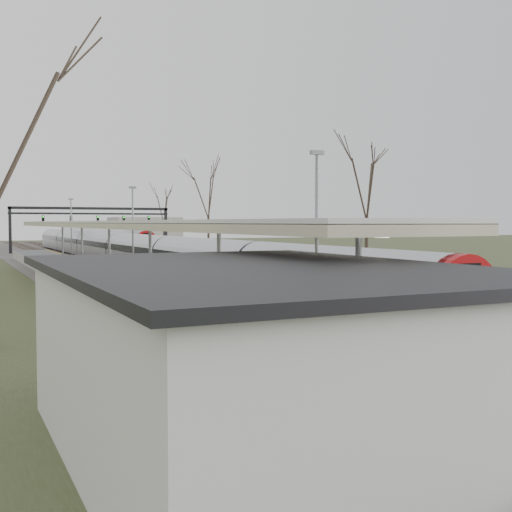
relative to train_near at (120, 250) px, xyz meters
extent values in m
cube|color=#474442|center=(2.50, -3.33, -1.43)|extent=(24.00, 160.00, 0.10)
cube|color=#4C3828|center=(-3.50, -3.33, -1.39)|extent=(2.60, 160.00, 0.06)
cube|color=gray|center=(-4.22, -3.33, -1.32)|extent=(0.07, 160.00, 0.12)
cube|color=gray|center=(-2.78, -3.33, -1.32)|extent=(0.07, 160.00, 0.12)
cube|color=#4C3828|center=(0.00, -3.33, -1.39)|extent=(2.60, 160.00, 0.06)
cube|color=gray|center=(-0.72, -3.33, -1.32)|extent=(0.07, 160.00, 0.12)
cube|color=gray|center=(0.72, -3.33, -1.32)|extent=(0.07, 160.00, 0.12)
cube|color=#4C3828|center=(3.50, -3.33, -1.39)|extent=(2.60, 160.00, 0.06)
cube|color=gray|center=(2.78, -3.33, -1.32)|extent=(0.07, 160.00, 0.12)
cube|color=gray|center=(4.22, -3.33, -1.32)|extent=(0.07, 160.00, 0.12)
cube|color=#4C3828|center=(7.00, -3.33, -1.39)|extent=(2.60, 160.00, 0.06)
cube|color=gray|center=(6.28, -3.33, -1.32)|extent=(0.07, 160.00, 0.12)
cube|color=gray|center=(7.72, -3.33, -1.32)|extent=(0.07, 160.00, 0.12)
cube|color=#4C3828|center=(10.50, -3.33, -1.39)|extent=(2.60, 160.00, 0.06)
cube|color=gray|center=(9.78, -3.33, -1.32)|extent=(0.07, 160.00, 0.12)
cube|color=gray|center=(11.22, -3.33, -1.32)|extent=(0.07, 160.00, 0.12)
cube|color=#9E9B93|center=(-6.55, -20.83, -0.98)|extent=(3.50, 69.00, 1.00)
cylinder|color=slate|center=(-6.55, -48.33, 1.02)|extent=(0.14, 0.14, 3.00)
cylinder|color=slate|center=(-6.55, -40.33, 1.02)|extent=(0.14, 0.14, 3.00)
cylinder|color=slate|center=(-6.55, -32.33, 1.02)|extent=(0.14, 0.14, 3.00)
cylinder|color=slate|center=(-6.55, -24.33, 1.02)|extent=(0.14, 0.14, 3.00)
cylinder|color=slate|center=(-6.55, -16.33, 1.02)|extent=(0.14, 0.14, 3.00)
cylinder|color=slate|center=(-6.55, -8.33, 1.02)|extent=(0.14, 0.14, 3.00)
cube|color=silver|center=(-6.55, -25.33, 2.57)|extent=(4.10, 50.00, 0.12)
cube|color=#C2BD97|center=(-6.55, -25.33, 2.40)|extent=(4.10, 50.00, 0.25)
cube|color=silver|center=(-10.00, -50.33, 0.12)|extent=(6.00, 9.00, 3.20)
cube|color=black|center=(-7.50, 26.67, 1.52)|extent=(0.35, 0.35, 6.00)
cube|color=black|center=(13.00, 26.67, 1.52)|extent=(0.35, 0.35, 6.00)
cube|color=black|center=(2.75, 26.67, 4.42)|extent=(21.00, 0.35, 0.35)
cube|color=black|center=(2.75, 26.67, 3.72)|extent=(21.00, 0.25, 0.25)
cube|color=black|center=(-3.50, 26.47, 3.02)|extent=(0.32, 0.22, 0.85)
sphere|color=#0CFF19|center=(-3.50, 26.33, 3.27)|extent=(0.16, 0.16, 0.16)
cube|color=black|center=(0.00, 26.47, 3.02)|extent=(0.32, 0.22, 0.85)
sphere|color=#0CFF19|center=(0.00, 26.33, 3.27)|extent=(0.16, 0.16, 0.16)
cube|color=black|center=(3.50, 26.47, 3.02)|extent=(0.32, 0.22, 0.85)
sphere|color=#0CFF19|center=(3.50, 26.33, 3.27)|extent=(0.16, 0.16, 0.16)
cube|color=black|center=(7.00, 26.47, 3.02)|extent=(0.32, 0.22, 0.85)
sphere|color=#0CFF19|center=(7.00, 26.33, 3.27)|extent=(0.16, 0.16, 0.16)
cube|color=black|center=(10.50, 26.47, 3.02)|extent=(0.32, 0.22, 0.85)
sphere|color=#0CFF19|center=(10.50, 26.33, 3.27)|extent=(0.16, 0.16, 0.16)
cylinder|color=#2D231C|center=(16.50, -16.33, 0.77)|extent=(0.30, 0.30, 4.50)
cube|color=#9B9DA4|center=(0.00, 0.24, -0.38)|extent=(2.55, 90.00, 1.60)
cylinder|color=#9B9DA4|center=(0.00, 0.24, 0.27)|extent=(2.60, 89.70, 2.60)
cube|color=black|center=(0.00, 0.24, 0.37)|extent=(2.62, 89.40, 0.55)
cube|color=#A3090C|center=(0.00, -44.66, -0.43)|extent=(2.55, 0.50, 1.50)
cylinder|color=#A3090C|center=(0.00, -44.61, 0.27)|extent=(2.60, 0.60, 2.60)
cube|color=black|center=(0.00, -44.88, 0.57)|extent=(1.70, 0.12, 0.70)
sphere|color=white|center=(-0.85, -44.86, -0.53)|extent=(0.22, 0.22, 0.22)
sphere|color=white|center=(0.85, -44.86, -0.53)|extent=(0.22, 0.22, 0.22)
cube|color=black|center=(0.00, 0.24, -1.30)|extent=(1.80, 89.00, 0.35)
cube|color=#9B9DA4|center=(7.00, 45.50, -0.38)|extent=(2.55, 60.00, 1.60)
cylinder|color=#9B9DA4|center=(7.00, 45.50, 0.27)|extent=(2.60, 59.70, 2.60)
cube|color=black|center=(7.00, 45.50, 0.37)|extent=(2.62, 59.40, 0.55)
cube|color=#A3090C|center=(7.00, 15.60, -0.43)|extent=(2.55, 0.50, 1.50)
cylinder|color=#A3090C|center=(7.00, 15.65, 0.27)|extent=(2.60, 0.60, 2.60)
cube|color=black|center=(7.00, 15.38, 0.57)|extent=(1.70, 0.12, 0.70)
sphere|color=white|center=(6.15, 15.40, -0.53)|extent=(0.22, 0.22, 0.22)
sphere|color=white|center=(7.85, 15.40, -0.53)|extent=(0.22, 0.22, 0.22)
cube|color=black|center=(7.00, 45.50, -1.30)|extent=(1.80, 59.00, 0.35)
imported|color=#335964|center=(-5.54, -51.67, 0.41)|extent=(0.62, 0.76, 1.78)
camera|label=1|loc=(-14.65, -59.96, 2.55)|focal=45.00mm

